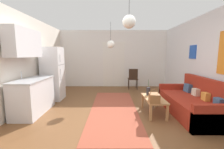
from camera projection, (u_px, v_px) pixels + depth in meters
The scene contains 13 objects.
ground_plane at pixel (115, 122), 3.42m from camera, with size 5.50×7.84×0.10m, color brown.
wall_back at pixel (114, 59), 6.87m from camera, with size 5.10×0.13×2.61m.
wall_left at pixel (3, 64), 3.24m from camera, with size 0.12×7.44×2.61m.
area_rug at pixel (114, 109), 4.06m from camera, with size 1.25×3.46×0.01m, color #9E4733.
couch at pixel (194, 103), 3.70m from camera, with size 0.95×2.01×0.92m.
coffee_table at pixel (154, 100), 3.73m from camera, with size 0.46×0.95×0.41m.
bamboo_vase at pixel (148, 91), 3.96m from camera, with size 0.10×0.10×0.44m.
handbag at pixel (154, 98), 3.39m from camera, with size 0.25×0.32×0.31m.
refrigerator at pixel (53, 74), 4.87m from camera, with size 0.63×0.62×1.75m.
kitchen_counter at pixel (31, 82), 3.72m from camera, with size 0.60×1.28×2.14m.
accent_chair at pixel (133, 78), 6.34m from camera, with size 0.44×0.42×0.90m.
pendant_lamp_near at pixel (129, 22), 2.67m from camera, with size 0.24×0.24×0.63m.
pendant_lamp_far at pixel (111, 44), 5.06m from camera, with size 0.26×0.26×0.89m.
Camera 1 is at (-0.07, -3.23, 1.51)m, focal length 23.44 mm.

